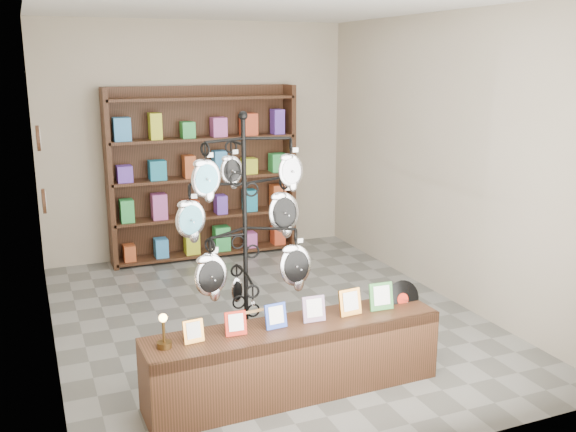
% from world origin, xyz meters
% --- Properties ---
extents(ground, '(5.00, 5.00, 0.00)m').
position_xyz_m(ground, '(0.00, 0.00, 0.00)').
color(ground, slate).
rests_on(ground, ground).
extents(room_envelope, '(5.00, 5.00, 5.00)m').
position_xyz_m(room_envelope, '(0.00, 0.00, 1.85)').
color(room_envelope, '#AA9F89').
rests_on(room_envelope, ground).
extents(display_tree, '(1.10, 0.91, 2.14)m').
position_xyz_m(display_tree, '(-0.57, -1.04, 1.24)').
color(display_tree, black).
rests_on(display_tree, ground).
extents(front_shelf, '(2.31, 0.52, 0.82)m').
position_xyz_m(front_shelf, '(-0.33, -1.46, 0.29)').
color(front_shelf, black).
rests_on(front_shelf, ground).
extents(back_shelving, '(2.42, 0.36, 2.20)m').
position_xyz_m(back_shelving, '(0.00, 2.30, 1.03)').
color(back_shelving, black).
rests_on(back_shelving, ground).
extents(wall_clocks, '(0.03, 0.24, 0.84)m').
position_xyz_m(wall_clocks, '(-1.97, 0.80, 1.50)').
color(wall_clocks, black).
rests_on(wall_clocks, ground).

